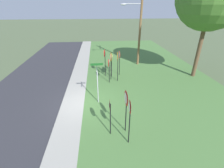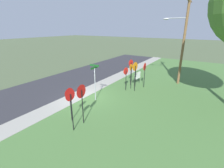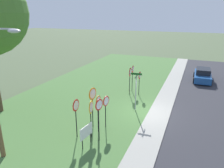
% 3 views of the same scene
% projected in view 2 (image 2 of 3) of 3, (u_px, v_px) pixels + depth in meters
% --- Properties ---
extents(ground_plane, '(160.00, 160.00, 0.00)m').
position_uv_depth(ground_plane, '(86.00, 98.00, 13.90)').
color(ground_plane, '#4C5B3D').
extents(road_asphalt, '(44.00, 6.40, 0.01)m').
position_uv_depth(road_asphalt, '(50.00, 87.00, 16.33)').
color(road_asphalt, '#2D2D33').
rests_on(road_asphalt, ground_plane).
extents(sidewalk_strip, '(44.00, 1.60, 0.06)m').
position_uv_depth(sidewalk_strip, '(79.00, 95.00, 14.30)').
color(sidewalk_strip, '#99968C').
rests_on(sidewalk_strip, ground_plane).
extents(grass_median, '(44.00, 12.00, 0.04)m').
position_uv_depth(grass_median, '(154.00, 117.00, 10.86)').
color(grass_median, '#477038').
rests_on(grass_median, ground_plane).
extents(stop_sign_near_left, '(0.65, 0.15, 2.63)m').
position_uv_depth(stop_sign_near_left, '(131.00, 67.00, 16.20)').
color(stop_sign_near_left, black).
rests_on(stop_sign_near_left, grass_median).
extents(stop_sign_near_right, '(0.63, 0.09, 2.43)m').
position_uv_depth(stop_sign_near_right, '(131.00, 71.00, 15.29)').
color(stop_sign_near_right, black).
rests_on(stop_sign_near_right, grass_median).
extents(stop_sign_far_left, '(0.78, 0.17, 2.38)m').
position_uv_depth(stop_sign_far_left, '(135.00, 70.00, 15.82)').
color(stop_sign_far_left, black).
rests_on(stop_sign_far_left, grass_median).
extents(stop_sign_far_center, '(0.71, 0.10, 2.44)m').
position_uv_depth(stop_sign_far_center, '(145.00, 70.00, 15.63)').
color(stop_sign_far_center, black).
rests_on(stop_sign_far_center, grass_median).
extents(stop_sign_far_right, '(0.78, 0.13, 2.73)m').
position_uv_depth(stop_sign_far_right, '(135.00, 70.00, 14.60)').
color(stop_sign_far_right, black).
rests_on(stop_sign_far_right, grass_median).
extents(stop_sign_center_tall, '(0.65, 0.14, 2.19)m').
position_uv_depth(stop_sign_center_tall, '(126.00, 74.00, 14.93)').
color(stop_sign_center_tall, black).
rests_on(stop_sign_center_tall, grass_median).
extents(yield_sign_near_left, '(0.66, 0.11, 2.52)m').
position_uv_depth(yield_sign_near_left, '(71.00, 101.00, 8.87)').
color(yield_sign_near_left, black).
rests_on(yield_sign_near_left, grass_median).
extents(yield_sign_near_right, '(0.82, 0.11, 2.53)m').
position_uv_depth(yield_sign_near_right, '(81.00, 95.00, 9.57)').
color(yield_sign_near_right, black).
rests_on(yield_sign_near_right, grass_median).
extents(yield_sign_far_left, '(0.67, 0.11, 2.20)m').
position_uv_depth(yield_sign_far_left, '(70.00, 97.00, 9.95)').
color(yield_sign_far_left, black).
rests_on(yield_sign_far_left, grass_median).
extents(street_name_post, '(0.96, 0.82, 2.97)m').
position_uv_depth(street_name_post, '(95.00, 79.00, 12.78)').
color(street_name_post, '#9EA0A8').
rests_on(street_name_post, grass_median).
extents(utility_pole, '(2.10, 2.34, 9.00)m').
position_uv_depth(utility_pole, '(183.00, 36.00, 15.75)').
color(utility_pole, brown).
rests_on(utility_pole, grass_median).
extents(notice_board, '(1.09, 0.17, 1.25)m').
position_uv_depth(notice_board, '(138.00, 76.00, 16.88)').
color(notice_board, black).
rests_on(notice_board, grass_median).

